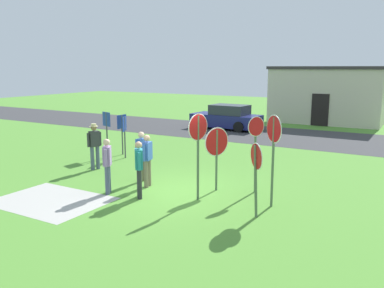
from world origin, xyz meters
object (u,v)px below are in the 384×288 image
Objects in this scene: parked_car_on_street at (227,118)px; person_in_teal at (139,166)px; person_in_dark_shirt at (142,154)px; info_panel_middle at (122,127)px; stop_sign_tallest at (256,168)px; stop_sign_low_front at (256,142)px; stop_sign_far_back at (217,148)px; stop_sign_leaning_left at (273,144)px; stop_sign_nearest at (198,141)px; person_in_blue at (107,163)px; info_panel_leftmost at (107,126)px; info_panel_rightmost at (125,130)px; person_holding_notes at (147,158)px; person_near_signs at (94,144)px.

person_in_teal is (3.66, -13.70, 0.26)m from parked_car_on_street.
info_panel_middle is at bearing 137.98° from person_in_dark_shirt.
stop_sign_tallest is 1.11× the size of info_panel_middle.
stop_sign_low_front is 1.20m from stop_sign_far_back.
stop_sign_nearest is at bearing -165.15° from stop_sign_leaning_left.
person_in_blue is (-2.71, -1.95, -0.41)m from stop_sign_far_back.
person_in_teal is at bearing -140.00° from stop_sign_low_front.
stop_sign_far_back is (5.28, -11.89, 0.67)m from parked_car_on_street.
stop_sign_leaning_left is at bearing 85.20° from stop_sign_tallest.
parked_car_on_street is 2.48× the size of info_panel_middle.
info_panel_leftmost is 0.82m from info_panel_rightmost.
info_panel_middle is (-3.35, 3.02, 0.26)m from person_in_dark_shirt.
stop_sign_far_back is at bearing 140.13° from stop_sign_tallest.
stop_sign_far_back is at bearing 7.41° from person_in_dark_shirt.
info_panel_middle is (-4.37, 4.49, 0.26)m from person_in_teal.
person_in_dark_shirt is 0.87× the size of info_panel_leftmost.
person_in_teal is (-1.59, -0.69, -0.78)m from stop_sign_nearest.
parked_car_on_street is 2.50× the size of info_panel_rightmost.
stop_sign_nearest is 1.50× the size of person_in_blue.
stop_sign_leaning_left is at bearing 2.53° from person_holding_notes.
stop_sign_far_back is 5.16m from person_near_signs.
person_near_signs reaches higher than person_in_dark_shirt.
info_panel_middle is 1.01× the size of info_panel_rightmost.
person_holding_notes is at bearing 170.18° from stop_sign_nearest.
person_near_signs is (-2.51, 0.41, 0.03)m from person_in_dark_shirt.
stop_sign_nearest is 1.31× the size of info_panel_leftmost.
stop_sign_low_front is at bearing 40.00° from person_in_teal.
person_in_teal reaches higher than parked_car_on_street.
parked_car_on_street is 2.26× the size of info_panel_leftmost.
person_in_teal is (-1.62, -1.81, -0.41)m from stop_sign_far_back.
person_near_signs is 2.75m from info_panel_middle.
person_holding_notes is (-0.48, 1.05, 0.00)m from person_in_teal.
info_panel_middle is (0.22, 0.73, -0.12)m from info_panel_leftmost.
stop_sign_low_front is 6.76m from info_panel_rightmost.
person_in_dark_shirt is 1.00× the size of person_in_blue.
stop_sign_leaning_left reaches higher than stop_sign_tallest.
stop_sign_leaning_left reaches higher than person_in_blue.
info_panel_leftmost is (-4.59, 3.76, 0.39)m from person_in_teal.
info_panel_leftmost is (-4.11, 2.71, 0.39)m from person_holding_notes.
person_in_dark_shirt is at bearing -77.79° from parked_car_on_street.
stop_sign_leaning_left is 8.64m from info_panel_middle.
info_panel_middle is (-3.89, 3.44, 0.26)m from person_holding_notes.
person_holding_notes is at bearing -159.02° from stop_sign_low_front.
info_panel_leftmost reaches higher than person_in_blue.
stop_sign_nearest is 1.18m from stop_sign_far_back.
stop_sign_tallest is 8.86m from info_panel_leftmost.
stop_sign_nearest is 1.90m from person_in_teal.
stop_sign_leaning_left reaches higher than parked_car_on_street.
stop_sign_leaning_left is at bearing -17.12° from info_panel_leftmost.
person_in_blue reaches higher than parked_car_on_street.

